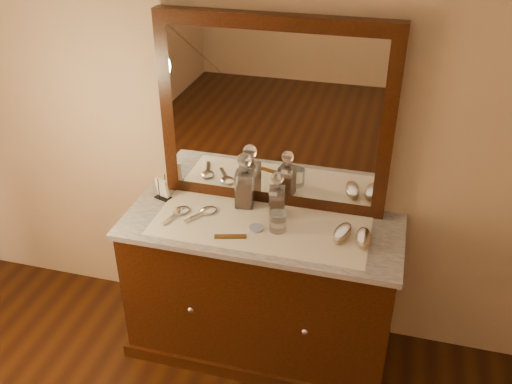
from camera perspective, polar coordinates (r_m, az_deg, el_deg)
dresser_cabinet at (r=3.11m, az=0.49°, el=-10.07°), size 1.40×0.55×0.82m
dresser_plinth at (r=3.37m, az=0.46°, el=-14.84°), size 1.46×0.59×0.08m
knob_left at (r=2.96m, az=-6.70°, el=-11.89°), size 0.04×0.04×0.04m
knob_right at (r=2.84m, az=5.04°, el=-14.06°), size 0.04×0.04×0.04m
marble_top at (r=2.85m, az=0.52°, el=-3.59°), size 1.44×0.59×0.03m
mirror_frame at (r=2.82m, az=1.84°, el=7.85°), size 1.20×0.08×1.00m
mirror_glass at (r=2.79m, az=1.68°, el=7.59°), size 1.06×0.01×0.86m
lace_runner at (r=2.83m, az=0.42°, el=-3.52°), size 1.10×0.45×0.00m
pin_dish at (r=2.80m, az=0.01°, el=-3.73°), size 0.08×0.08×0.01m
comb at (r=2.75m, az=-2.65°, el=-4.58°), size 0.16×0.07×0.01m
napkin_rack at (r=3.08m, az=-9.58°, el=0.26°), size 0.10×0.08×0.13m
decanter_left at (r=2.93m, az=-1.16°, el=0.64°), size 0.11×0.11×0.31m
decanter_right at (r=2.85m, az=2.16°, el=-0.83°), size 0.09×0.09×0.27m
brush_near at (r=2.76m, az=8.85°, el=-4.21°), size 0.11×0.18×0.05m
brush_far at (r=2.75m, az=10.95°, el=-4.69°), size 0.08×0.17×0.05m
hand_mirror_outer at (r=2.95m, az=-7.89°, el=-2.06°), size 0.11×0.21×0.02m
hand_mirror_inner at (r=2.94m, az=-5.20°, el=-2.02°), size 0.15×0.20×0.02m
tumblers at (r=2.77m, az=2.28°, el=-3.06°), size 0.09×0.09×0.10m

